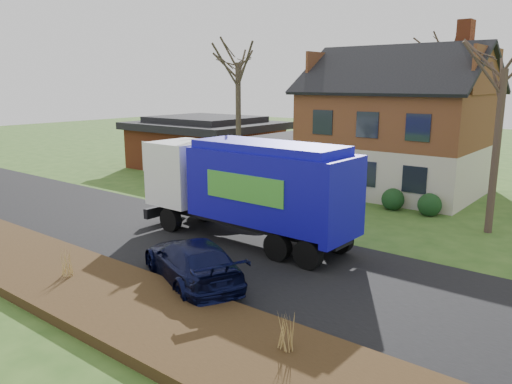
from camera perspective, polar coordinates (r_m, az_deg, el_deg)
The scene contains 13 objects.
ground at distance 19.53m, azimuth -6.83°, elevation -5.82°, with size 120.00×120.00×0.00m, color #2C4E1A.
road at distance 19.53m, azimuth -6.83°, elevation -5.79°, with size 80.00×7.00×0.02m, color black.
mulch_verge at distance 16.42m, azimuth -20.22°, elevation -9.56°, with size 80.00×3.50×0.30m, color black.
main_house at distance 29.44m, azimuth 14.87°, elevation 8.00°, with size 12.95×8.95×9.26m.
ranch_house at distance 36.49m, azimuth -5.79°, elevation 5.63°, with size 9.80×8.20×3.70m.
garbage_truck at distance 19.04m, azimuth -0.90°, elevation 0.88°, with size 9.24×2.61×3.94m.
silver_sedan at distance 22.92m, azimuth -2.17°, elevation -1.21°, with size 1.45×4.16×1.37m, color #B0B1B8.
navy_wagon at distance 15.63m, azimuth -7.33°, elevation -7.85°, with size 1.95×4.80×1.39m, color black.
tree_front_west at distance 28.02m, azimuth -2.09°, elevation 16.70°, with size 3.34×3.34×9.93m.
tree_front_east at distance 22.12m, azimuth 26.83°, elevation 15.26°, with size 3.40×3.40×9.44m.
tree_back at distance 35.58m, azimuth 21.08°, elevation 15.41°, with size 3.20×3.20×10.12m.
grass_clump_mid at distance 16.39m, azimuth -20.80°, elevation -7.40°, with size 0.32×0.27×0.90m.
grass_clump_east at distance 11.38m, azimuth 3.23°, elevation -15.55°, with size 0.36×0.30×0.90m.
Camera 1 is at (13.23, -13.01, 6.08)m, focal length 35.00 mm.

